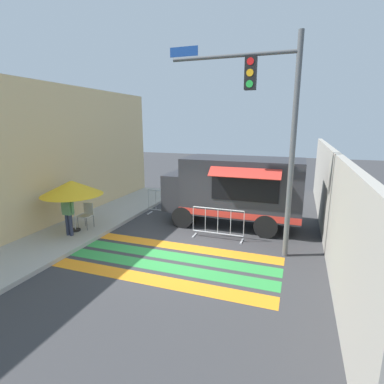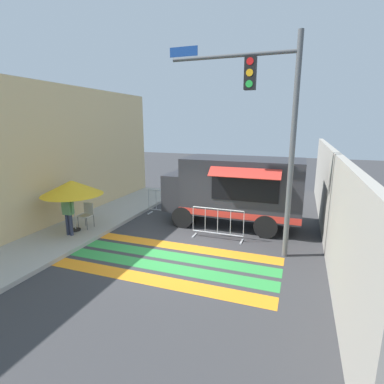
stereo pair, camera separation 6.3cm
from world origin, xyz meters
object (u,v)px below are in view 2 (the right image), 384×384
traffic_signal_pole (269,114)px  barricade_front (218,224)px  folding_chair (87,213)px  patio_umbrella (72,188)px  vendor_person (68,210)px  barricade_side (164,203)px  food_truck (232,187)px

traffic_signal_pole → barricade_front: (-1.65, 0.67, -3.76)m
folding_chair → barricade_front: 5.02m
patio_umbrella → vendor_person: 0.85m
folding_chair → vendor_person: vendor_person is taller
patio_umbrella → barricade_side: size_ratio=1.43×
traffic_signal_pole → barricade_side: size_ratio=4.24×
traffic_signal_pole → vendor_person: traffic_signal_pole is taller
food_truck → barricade_side: size_ratio=3.49×
folding_chair → vendor_person: 0.98m
food_truck → folding_chair: 5.72m
traffic_signal_pole → vendor_person: (-6.64, -1.11, -3.25)m
folding_chair → barricade_front: barricade_front is taller
barricade_front → barricade_side: bearing=147.1°
food_truck → patio_umbrella: bearing=-150.1°
patio_umbrella → barricade_front: 5.43m
food_truck → vendor_person: (-5.11, -3.44, -0.49)m
traffic_signal_pole → barricade_side: (-4.69, 2.64, -3.78)m
folding_chair → vendor_person: size_ratio=0.58×
barricade_side → folding_chair: bearing=-123.7°
traffic_signal_pole → folding_chair: (-6.59, -0.20, -3.61)m
traffic_signal_pole → barricade_front: size_ratio=3.46×
food_truck → vendor_person: bearing=-146.0°
vendor_person → barricade_front: 5.32m
traffic_signal_pole → barricade_front: bearing=157.8°
patio_umbrella → traffic_signal_pole: bearing=5.7°
patio_umbrella → barricade_front: patio_umbrella is taller
food_truck → folding_chair: bearing=-153.4°
food_truck → barricade_front: bearing=-94.0°
folding_chair → barricade_side: (1.90, 2.84, -0.17)m
food_truck → barricade_front: 1.95m
traffic_signal_pole → vendor_person: size_ratio=3.96×
patio_umbrella → folding_chair: 1.18m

